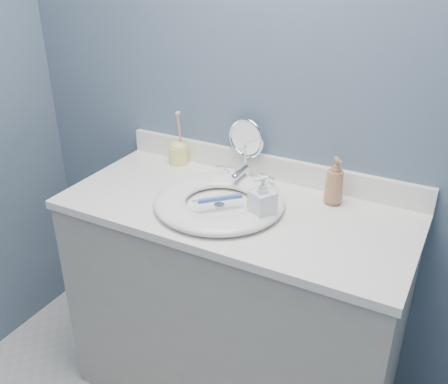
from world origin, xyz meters
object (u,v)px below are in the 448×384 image
Objects in this scene: makeup_mirror at (246,145)px; toothbrush_holder at (178,152)px; soap_bottle_amber at (335,181)px; soap_bottle_clear at (262,199)px.

toothbrush_holder is (-0.29, -0.03, -0.08)m from makeup_mirror.
soap_bottle_clear is (-0.17, -0.23, -0.01)m from soap_bottle_amber.
toothbrush_holder reaches higher than soap_bottle_amber.
soap_bottle_amber is at bearing 82.13° from soap_bottle_clear.
soap_bottle_clear is (0.20, -0.29, -0.05)m from makeup_mirror.
makeup_mirror reaches higher than soap_bottle_amber.
makeup_mirror reaches higher than toothbrush_holder.
toothbrush_holder is (-0.49, 0.26, -0.03)m from soap_bottle_clear.
makeup_mirror is at bearing 129.62° from soap_bottle_amber.
makeup_mirror is 1.46× the size of soap_bottle_clear.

